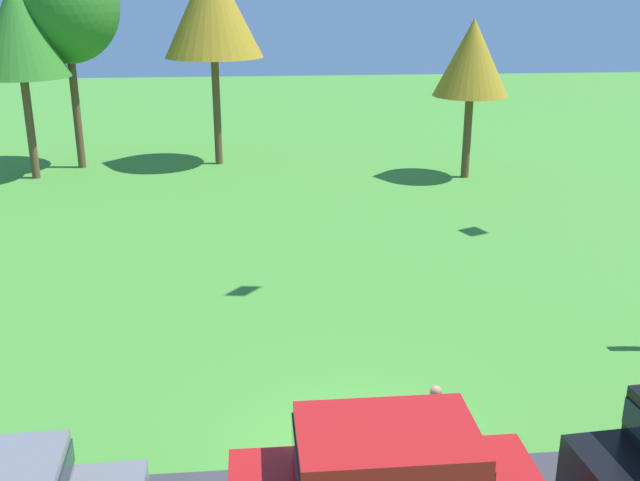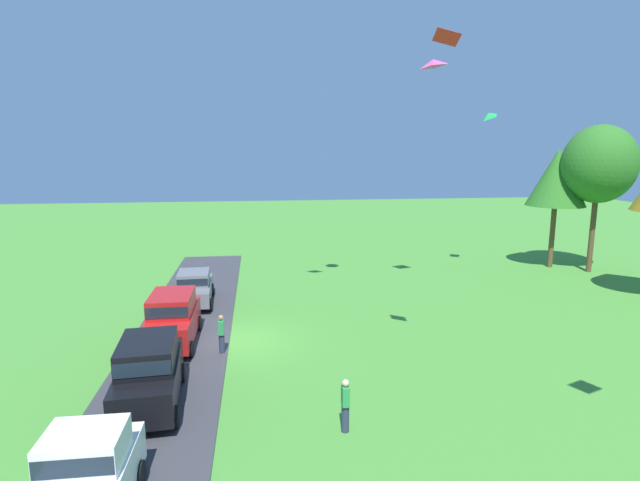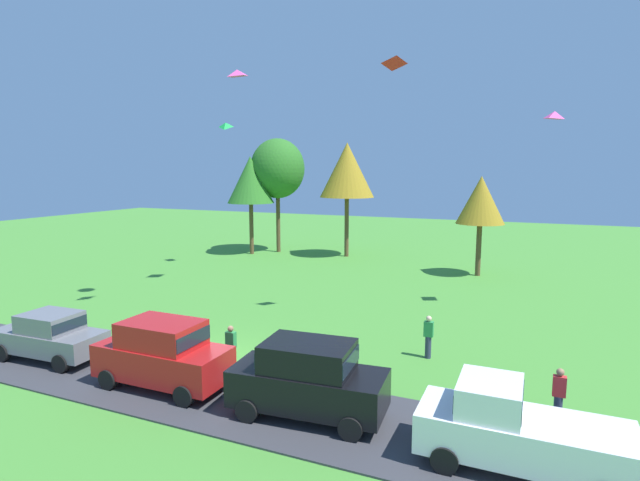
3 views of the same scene
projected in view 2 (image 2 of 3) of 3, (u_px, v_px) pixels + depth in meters
The scene contains 12 objects.
ground_plane at pixel (239, 342), 22.37m from camera, with size 120.00×120.00×0.00m, color #478E33.
pavement_strip at pixel (179, 344), 22.04m from camera, with size 36.00×4.40×0.06m, color #38383D.
car_sedan_far_end at pixel (194, 287), 27.45m from camera, with size 4.48×2.11×1.84m.
car_suv_near_entrance at pixel (172, 317), 21.79m from camera, with size 4.60×2.05×2.28m.
car_suv_by_flagpole at pixel (149, 370), 16.57m from camera, with size 4.73×2.34×2.28m.
person_on_lawn at pixel (345, 405), 15.15m from camera, with size 0.36×0.24×1.71m.
person_beside_suv at pixel (221, 334), 20.89m from camera, with size 0.36×0.24×1.71m.
tree_lone_near at pixel (557, 178), 35.16m from camera, with size 4.04×4.04×8.53m.
tree_right_of_center at pixel (599, 164), 33.61m from camera, with size 4.79×4.79×10.10m.
kite_diamond_over_trees at pixel (488, 115), 31.90m from camera, with size 0.84×0.80×0.32m, color green.
kite_diamond_low_drifter at pixel (433, 63), 26.36m from camera, with size 0.86×1.07×0.38m, color #EA4C9E.
kite_diamond_high_right at pixel (449, 35), 16.13m from camera, with size 0.89×0.73×0.27m, color red.
Camera 2 is at (21.44, 0.96, 8.59)m, focal length 28.00 mm.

